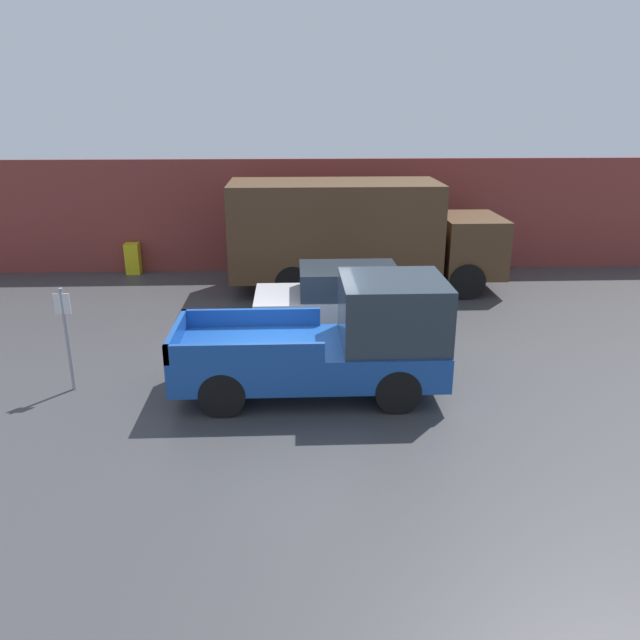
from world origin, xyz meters
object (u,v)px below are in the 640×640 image
object	(u,v)px
delivery_truck	(355,232)
newspaper_box	(133,259)
car	(344,300)
parking_sign	(67,333)
pickup_truck	(337,341)

from	to	relation	value
delivery_truck	newspaper_box	xyz separation A→B (m)	(-7.06, 2.06, -1.22)
delivery_truck	car	bearing A→B (deg)	-98.87
car	newspaper_box	bearing A→B (deg)	137.60
delivery_truck	parking_sign	world-z (taller)	delivery_truck
car	pickup_truck	bearing A→B (deg)	-96.96
parking_sign	newspaper_box	world-z (taller)	parking_sign
delivery_truck	newspaper_box	size ratio (longest dim) A/B	7.80
car	newspaper_box	world-z (taller)	car
car	delivery_truck	distance (m)	3.98
car	delivery_truck	bearing A→B (deg)	81.13
pickup_truck	parking_sign	xyz separation A→B (m)	(-5.15, 0.31, 0.13)
pickup_truck	newspaper_box	world-z (taller)	pickup_truck
car	delivery_truck	world-z (taller)	delivery_truck
pickup_truck	parking_sign	bearing A→B (deg)	176.55
pickup_truck	delivery_truck	bearing A→B (deg)	82.00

